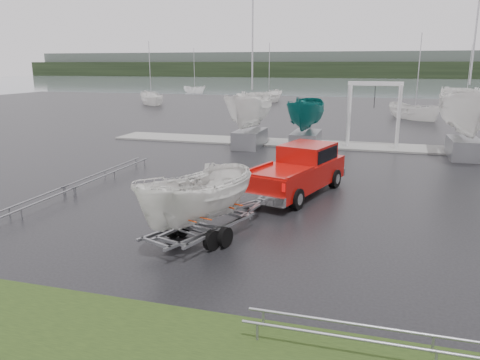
% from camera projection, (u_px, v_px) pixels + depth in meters
% --- Properties ---
extents(ground_plane, '(120.00, 120.00, 0.00)m').
position_uv_depth(ground_plane, '(299.00, 200.00, 18.32)').
color(ground_plane, black).
rests_on(ground_plane, ground).
extents(lake, '(300.00, 300.00, 0.00)m').
position_uv_depth(lake, '(367.00, 86.00, 111.45)').
color(lake, slate).
rests_on(lake, ground).
extents(dock, '(30.00, 3.00, 0.12)m').
position_uv_depth(dock, '(332.00, 145.00, 30.41)').
color(dock, gray).
rests_on(dock, ground).
extents(treeline, '(300.00, 8.00, 6.00)m').
position_uv_depth(treeline, '(373.00, 70.00, 175.91)').
color(treeline, black).
rests_on(treeline, ground).
extents(far_hill, '(300.00, 6.00, 10.00)m').
position_uv_depth(far_hill, '(374.00, 64.00, 182.87)').
color(far_hill, '#4C5651').
rests_on(far_hill, ground).
extents(pickup_truck, '(3.52, 6.13, 1.93)m').
position_uv_depth(pickup_truck, '(300.00, 169.00, 19.15)').
color(pickup_truck, '#9F0C08').
rests_on(pickup_truck, ground).
extents(trailer_hitched, '(2.15, 3.79, 4.73)m').
position_uv_depth(trailer_hitched, '(205.00, 156.00, 13.55)').
color(trailer_hitched, gray).
rests_on(trailer_hitched, ground).
extents(trailer_parked, '(2.47, 3.78, 4.96)m').
position_uv_depth(trailer_parked, '(195.00, 153.00, 13.35)').
color(trailer_parked, gray).
rests_on(trailer_parked, ground).
extents(boat_hoist, '(3.30, 2.18, 4.12)m').
position_uv_depth(boat_hoist, '(374.00, 105.00, 29.10)').
color(boat_hoist, silver).
rests_on(boat_hoist, ground).
extents(keelboat_0, '(2.40, 3.20, 10.57)m').
position_uv_depth(keelboat_0, '(250.00, 87.00, 29.00)').
color(keelboat_0, gray).
rests_on(keelboat_0, ground).
extents(keelboat_1, '(2.08, 3.20, 6.62)m').
position_uv_depth(keelboat_1, '(307.00, 97.00, 28.36)').
color(keelboat_1, gray).
rests_on(keelboat_1, ground).
extents(keelboat_2, '(2.88, 3.20, 11.06)m').
position_uv_depth(keelboat_2, '(472.00, 75.00, 25.40)').
color(keelboat_2, gray).
rests_on(keelboat_2, ground).
extents(mast_rack_0, '(0.56, 6.50, 0.06)m').
position_uv_depth(mast_rack_0, '(110.00, 171.00, 21.63)').
color(mast_rack_0, gray).
rests_on(mast_rack_0, ground).
extents(mast_rack_1, '(0.56, 6.50, 0.06)m').
position_uv_depth(mast_rack_1, '(15.00, 209.00, 16.04)').
color(mast_rack_1, gray).
rests_on(mast_rack_1, ground).
extents(mast_rack_2, '(7.00, 0.56, 0.06)m').
position_uv_depth(mast_rack_2, '(435.00, 344.00, 8.30)').
color(mast_rack_2, gray).
rests_on(mast_rack_2, ground).
extents(moored_boat_0, '(3.58, 3.59, 11.35)m').
position_uv_depth(moored_boat_0, '(151.00, 104.00, 61.35)').
color(moored_boat_0, white).
rests_on(moored_boat_0, ground).
extents(moored_boat_1, '(2.89, 2.94, 11.24)m').
position_uv_depth(moored_boat_1, '(269.00, 102.00, 65.32)').
color(moored_boat_1, white).
rests_on(moored_boat_1, ground).
extents(moored_boat_2, '(3.62, 3.64, 11.40)m').
position_uv_depth(moored_boat_2, '(414.00, 119.00, 45.20)').
color(moored_boat_2, white).
rests_on(moored_boat_2, ground).
extents(moored_boat_3, '(3.70, 3.66, 11.70)m').
position_uv_depth(moored_boat_3, '(466.00, 99.00, 71.54)').
color(moored_boat_3, white).
rests_on(moored_boat_3, ground).
extents(moored_boat_4, '(2.88, 2.86, 10.78)m').
position_uv_depth(moored_boat_4, '(195.00, 93.00, 85.93)').
color(moored_boat_4, white).
rests_on(moored_boat_4, ground).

